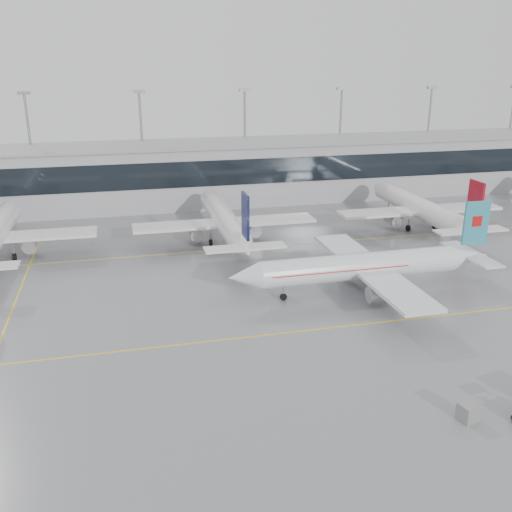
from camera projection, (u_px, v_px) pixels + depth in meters
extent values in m
plane|color=gray|center=(281.00, 333.00, 63.05)|extent=(320.00, 320.00, 0.00)
cube|color=yellow|center=(281.00, 333.00, 63.05)|extent=(120.00, 0.25, 0.01)
cube|color=yellow|center=(230.00, 249.00, 90.58)|extent=(120.00, 0.25, 0.01)
cube|color=yellow|center=(14.00, 305.00, 70.18)|extent=(0.25, 60.00, 0.01)
cube|color=#9A9A9E|center=(200.00, 174.00, 117.96)|extent=(180.00, 15.00, 12.00)
cube|color=black|center=(205.00, 174.00, 110.54)|extent=(180.00, 0.20, 5.00)
cube|color=gray|center=(199.00, 144.00, 115.91)|extent=(182.00, 16.00, 0.40)
cylinder|color=gray|center=(31.00, 151.00, 114.52)|extent=(0.50, 0.50, 22.00)
cube|color=gray|center=(24.00, 93.00, 110.79)|extent=(2.40, 1.00, 0.60)
cylinder|color=gray|center=(143.00, 147.00, 119.38)|extent=(0.50, 0.50, 22.00)
cube|color=gray|center=(139.00, 91.00, 115.65)|extent=(2.40, 1.00, 0.60)
cylinder|color=gray|center=(245.00, 144.00, 124.25)|extent=(0.50, 0.50, 22.00)
cube|color=gray|center=(245.00, 90.00, 120.52)|extent=(2.40, 1.00, 0.60)
cylinder|color=gray|center=(340.00, 141.00, 129.11)|extent=(0.50, 0.50, 22.00)
cube|color=gray|center=(342.00, 89.00, 125.38)|extent=(2.40, 1.00, 0.60)
cylinder|color=gray|center=(427.00, 138.00, 133.97)|extent=(0.50, 0.50, 22.00)
cube|color=gray|center=(432.00, 88.00, 130.24)|extent=(2.40, 1.00, 0.60)
cylinder|color=gray|center=(509.00, 135.00, 138.84)|extent=(0.50, 0.50, 22.00)
cylinder|color=silver|center=(359.00, 266.00, 72.76)|extent=(26.16, 3.64, 3.43)
cone|color=silver|center=(244.00, 277.00, 69.32)|extent=(4.03, 3.46, 3.43)
cone|color=silver|center=(469.00, 256.00, 76.39)|extent=(5.63, 3.47, 3.43)
cube|color=silver|center=(370.00, 268.00, 73.24)|extent=(5.23, 28.35, 0.45)
cube|color=silver|center=(471.00, 254.00, 76.34)|extent=(2.89, 10.91, 0.25)
cube|color=teal|center=(476.00, 223.00, 74.95)|extent=(3.60, 0.38, 5.85)
cylinder|color=gray|center=(382.00, 294.00, 69.22)|extent=(3.62, 2.13, 2.10)
cylinder|color=gray|center=(351.00, 267.00, 78.01)|extent=(3.62, 2.13, 2.10)
cylinder|color=gray|center=(283.00, 291.00, 71.27)|extent=(0.20, 0.20, 1.47)
cylinder|color=black|center=(283.00, 297.00, 71.51)|extent=(0.90, 0.31, 0.90)
cylinder|color=gray|center=(385.00, 289.00, 71.73)|extent=(0.24, 0.24, 1.47)
cylinder|color=black|center=(385.00, 294.00, 71.97)|extent=(1.10, 0.46, 1.10)
cylinder|color=gray|center=(368.00, 275.00, 76.49)|extent=(0.24, 0.24, 1.47)
cylinder|color=black|center=(367.00, 280.00, 76.73)|extent=(1.10, 0.46, 1.10)
cube|color=#B70F0F|center=(476.00, 221.00, 74.86)|extent=(1.40, 0.46, 1.40)
cube|color=#B70F0F|center=(337.00, 267.00, 72.01)|extent=(18.03, 3.61, 0.12)
cone|color=silver|center=(12.00, 207.00, 100.56)|extent=(3.59, 4.00, 3.59)
cylinder|color=gray|center=(30.00, 244.00, 86.94)|extent=(2.10, 3.60, 2.10)
cylinder|color=gray|center=(10.00, 229.00, 96.82)|extent=(0.20, 0.20, 1.56)
cylinder|color=black|center=(10.00, 234.00, 97.08)|extent=(0.30, 0.90, 0.90)
cylinder|color=gray|center=(14.00, 252.00, 85.27)|extent=(0.24, 0.24, 1.56)
cylinder|color=black|center=(15.00, 257.00, 85.53)|extent=(0.45, 1.10, 1.10)
cylinder|color=silver|center=(223.00, 218.00, 93.91)|extent=(3.59, 27.36, 3.59)
cone|color=silver|center=(208.00, 197.00, 108.30)|extent=(3.59, 4.00, 3.59)
cone|color=silver|center=(245.00, 249.00, 78.79)|extent=(3.59, 5.60, 3.59)
cube|color=silver|center=(225.00, 223.00, 92.67)|extent=(29.64, 5.00, 0.45)
cube|color=silver|center=(245.00, 247.00, 78.51)|extent=(11.40, 2.80, 0.25)
cube|color=#0B103D|center=(245.00, 216.00, 76.82)|extent=(0.35, 3.60, 6.12)
cylinder|color=gray|center=(196.00, 233.00, 92.56)|extent=(2.10, 3.60, 2.10)
cylinder|color=gray|center=(253.00, 229.00, 94.68)|extent=(2.10, 3.60, 2.10)
cylinder|color=gray|center=(213.00, 217.00, 104.56)|extent=(0.20, 0.20, 1.56)
cylinder|color=black|center=(213.00, 221.00, 104.82)|extent=(0.30, 0.90, 0.90)
cylinder|color=gray|center=(211.00, 238.00, 91.86)|extent=(0.24, 0.24, 1.56)
cylinder|color=black|center=(211.00, 243.00, 92.11)|extent=(0.45, 1.10, 1.10)
cylinder|color=gray|center=(242.00, 236.00, 93.01)|extent=(0.24, 0.24, 1.56)
cylinder|color=black|center=(242.00, 240.00, 93.26)|extent=(0.45, 1.10, 1.10)
cylinder|color=silver|center=(416.00, 206.00, 101.65)|extent=(3.59, 27.36, 3.59)
cone|color=silver|center=(378.00, 187.00, 116.04)|extent=(3.59, 4.00, 3.59)
cone|color=silver|center=(470.00, 232.00, 86.53)|extent=(3.59, 5.60, 3.59)
cube|color=silver|center=(420.00, 210.00, 100.40)|extent=(29.64, 5.00, 0.45)
cube|color=silver|center=(471.00, 230.00, 86.24)|extent=(11.40, 2.80, 0.25)
cube|color=maroon|center=(475.00, 201.00, 84.55)|extent=(0.35, 3.60, 6.12)
cylinder|color=gray|center=(393.00, 219.00, 100.30)|extent=(2.10, 3.60, 2.10)
cylinder|color=gray|center=(442.00, 216.00, 102.42)|extent=(2.10, 3.60, 2.10)
cylinder|color=gray|center=(388.00, 206.00, 112.30)|extent=(0.20, 0.20, 1.56)
cylinder|color=black|center=(388.00, 209.00, 112.55)|extent=(0.30, 0.90, 0.90)
cylinder|color=gray|center=(408.00, 224.00, 99.60)|extent=(0.24, 0.24, 1.56)
cylinder|color=black|center=(408.00, 228.00, 99.85)|extent=(0.45, 1.10, 1.10)
cylinder|color=gray|center=(435.00, 222.00, 100.75)|extent=(0.24, 0.24, 1.56)
cylinder|color=black|center=(435.00, 226.00, 101.00)|extent=(0.45, 1.10, 1.10)
cube|color=gray|center=(468.00, 412.00, 47.75)|extent=(1.78, 1.69, 1.51)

